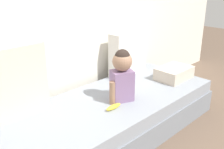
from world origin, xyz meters
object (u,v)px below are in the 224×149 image
at_px(couch, 107,119).
at_px(throw_pillow_right, 128,53).
at_px(throw_pillow_left, 18,81).
at_px(toddler, 122,74).
at_px(banana, 113,107).
at_px(folded_blanket, 174,73).

bearing_deg(couch, throw_pillow_right, 28.05).
bearing_deg(throw_pillow_left, couch, -28.05).
xyz_separation_m(couch, toddler, (0.12, -0.07, 0.44)).
distance_m(banana, folded_blanket, 0.98).
height_order(toddler, folded_blanket, toddler).
distance_m(throw_pillow_right, folded_blanket, 0.56).
height_order(throw_pillow_right, banana, throw_pillow_right).
bearing_deg(toddler, folded_blanket, -3.19).
bearing_deg(throw_pillow_left, banana, -39.54).
bearing_deg(banana, couch, 66.44).
bearing_deg(throw_pillow_right, banana, -145.63).
distance_m(throw_pillow_left, banana, 0.82).
height_order(couch, folded_blanket, folded_blanket).
distance_m(throw_pillow_right, banana, 0.90).
relative_size(throw_pillow_left, banana, 3.48).
relative_size(couch, throw_pillow_left, 4.06).
height_order(couch, banana, banana).
distance_m(toddler, banana, 0.31).
bearing_deg(banana, toddler, 21.98).
bearing_deg(throw_pillow_right, throw_pillow_left, 180.00).
distance_m(throw_pillow_right, toddler, 0.68).
relative_size(toddler, folded_blanket, 1.22).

